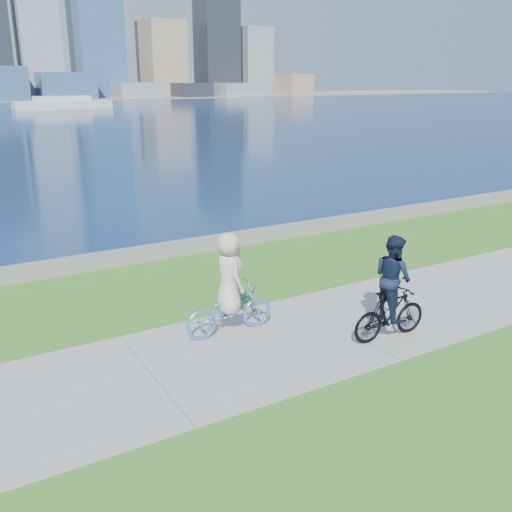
{
  "coord_description": "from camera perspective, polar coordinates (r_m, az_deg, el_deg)",
  "views": [
    {
      "loc": [
        -2.85,
        -8.28,
        4.85
      ],
      "look_at": [
        3.19,
        1.93,
        1.1
      ],
      "focal_mm": 40.0,
      "sensor_mm": 36.0,
      "label": 1
    }
  ],
  "objects": [
    {
      "name": "cyclist_woman",
      "position": [
        11.05,
        -2.7,
        -4.1
      ],
      "size": [
        0.67,
        1.86,
        2.05
      ],
      "rotation": [
        0.0,
        0.0,
        1.56
      ],
      "color": "#5690D3",
      "rests_on": "ground"
    },
    {
      "name": "ground",
      "position": [
        10.01,
        -10.36,
        -11.75
      ],
      "size": [
        320.0,
        320.0,
        0.0
      ],
      "primitive_type": "plane",
      "color": "#31681B",
      "rests_on": "ground"
    },
    {
      "name": "seawall",
      "position": [
        15.48,
        -18.53,
        -0.97
      ],
      "size": [
        90.0,
        0.5,
        0.35
      ],
      "primitive_type": "cube",
      "color": "slate",
      "rests_on": "ground"
    },
    {
      "name": "cyclist_man",
      "position": [
        11.08,
        13.37,
        -3.92
      ],
      "size": [
        0.65,
        1.67,
        2.06
      ],
      "rotation": [
        0.0,
        0.0,
        1.52
      ],
      "color": "black",
      "rests_on": "ground"
    },
    {
      "name": "concrete_path",
      "position": [
        10.01,
        -10.36,
        -11.7
      ],
      "size": [
        80.0,
        3.5,
        0.02
      ],
      "primitive_type": "cube",
      "color": "gray",
      "rests_on": "ground"
    },
    {
      "name": "ferry_far",
      "position": [
        95.12,
        -18.78,
        14.23
      ],
      "size": [
        14.3,
        4.08,
        1.94
      ],
      "color": "silver",
      "rests_on": "ground"
    }
  ]
}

